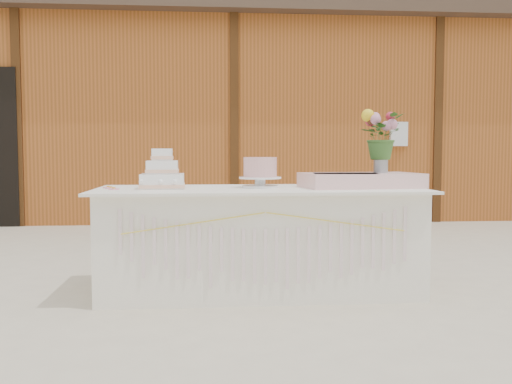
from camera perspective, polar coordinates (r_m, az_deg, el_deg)
ground at (r=4.33m, az=0.34°, el=-9.83°), size 80.00×80.00×0.00m
barn at (r=10.21m, az=-2.77°, el=7.60°), size 12.60×4.60×3.30m
cake_table at (r=4.25m, az=0.35°, el=-4.77°), size 2.40×1.00×0.77m
wedding_cake at (r=4.22m, az=-9.34°, el=1.70°), size 0.33×0.33×0.29m
pink_cake_stand at (r=4.25m, az=0.42°, el=2.15°), size 0.32×0.32×0.23m
satin_runner at (r=4.36m, az=10.40°, el=1.16°), size 0.91×0.59×0.11m
flower_vase at (r=4.46m, az=12.37°, el=2.85°), size 0.11×0.11×0.15m
bouquet at (r=4.46m, az=12.41°, el=6.08°), size 0.42×0.41×0.35m
loose_flowers at (r=4.29m, az=-13.85°, el=0.48°), size 0.26×0.40×0.02m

